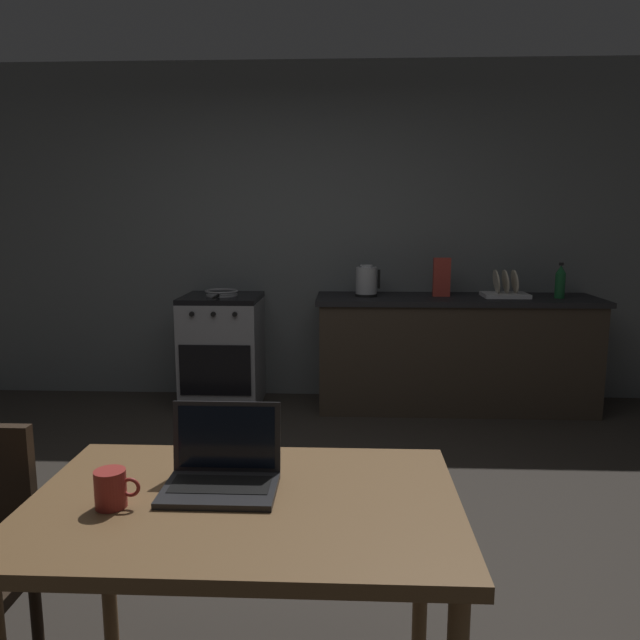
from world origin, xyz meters
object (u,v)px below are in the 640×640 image
(dining_table, at_px, (245,525))
(coffee_mug, at_px, (111,489))
(electric_kettle, at_px, (366,281))
(cereal_box, at_px, (442,277))
(frying_pan, at_px, (221,293))
(stove_oven, at_px, (223,350))
(dish_rack, at_px, (505,291))
(laptop, at_px, (222,472))
(bottle, at_px, (560,282))

(dining_table, relative_size, coffee_mug, 9.69)
(electric_kettle, distance_m, coffee_mug, 3.34)
(cereal_box, bearing_deg, dining_table, -107.56)
(electric_kettle, xyz_separation_m, frying_pan, (-1.13, -0.03, -0.09))
(stove_oven, bearing_deg, cereal_box, 0.75)
(cereal_box, distance_m, dish_rack, 0.50)
(stove_oven, distance_m, dish_rack, 2.25)
(dining_table, relative_size, cereal_box, 3.99)
(dish_rack, bearing_deg, frying_pan, -179.27)
(dining_table, height_order, dish_rack, dish_rack)
(dining_table, relative_size, electric_kettle, 4.89)
(electric_kettle, distance_m, cereal_box, 0.58)
(stove_oven, xyz_separation_m, dining_table, (0.70, -3.18, 0.21))
(frying_pan, height_order, cereal_box, cereal_box)
(stove_oven, distance_m, cereal_box, 1.81)
(electric_kettle, relative_size, dish_rack, 0.72)
(laptop, bearing_deg, dish_rack, 63.38)
(cereal_box, xyz_separation_m, dish_rack, (0.48, -0.02, -0.10))
(electric_kettle, bearing_deg, coffee_mug, -103.48)
(dining_table, height_order, cereal_box, cereal_box)
(bottle, height_order, cereal_box, cereal_box)
(frying_pan, bearing_deg, dish_rack, 0.73)
(laptop, distance_m, dish_rack, 3.49)
(laptop, xyz_separation_m, bottle, (1.97, 3.06, 0.23))
(stove_oven, xyz_separation_m, bottle, (2.60, -0.05, 0.57))
(laptop, height_order, electric_kettle, electric_kettle)
(dining_table, distance_m, coffee_mug, 0.37)
(frying_pan, bearing_deg, stove_oven, 105.04)
(stove_oven, xyz_separation_m, cereal_box, (1.72, 0.02, 0.59))
(laptop, distance_m, electric_kettle, 3.16)
(frying_pan, distance_m, cereal_box, 1.71)
(laptop, bearing_deg, electric_kettle, 80.95)
(electric_kettle, distance_m, bottle, 1.46)
(stove_oven, bearing_deg, coffee_mug, -83.68)
(stove_oven, height_order, laptop, laptop)
(stove_oven, height_order, dining_table, stove_oven)
(stove_oven, distance_m, frying_pan, 0.47)
(dining_table, height_order, frying_pan, frying_pan)
(dining_table, distance_m, bottle, 3.67)
(laptop, bearing_deg, frying_pan, 101.62)
(coffee_mug, distance_m, cereal_box, 3.54)
(coffee_mug, bearing_deg, stove_oven, 96.32)
(dining_table, relative_size, dish_rack, 3.50)
(frying_pan, distance_m, dish_rack, 2.19)
(laptop, height_order, coffee_mug, laptop)
(laptop, bearing_deg, coffee_mug, -153.48)
(stove_oven, distance_m, coffee_mug, 3.28)
(electric_kettle, distance_m, dish_rack, 1.07)
(bottle, bearing_deg, coffee_mug, -125.03)
(electric_kettle, bearing_deg, bottle, -1.96)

